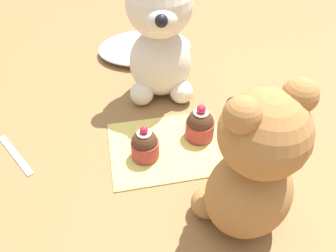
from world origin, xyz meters
name	(u,v)px	position (x,y,z in m)	size (l,w,h in m)	color
ground_plane	(168,147)	(0.00, 0.00, 0.00)	(4.00, 4.00, 0.00)	olive
knitted_placemat	(168,146)	(0.00, 0.00, 0.00)	(0.22, 0.18, 0.01)	#E0D166
tulle_cloth	(145,47)	(0.01, 0.37, 0.02)	(0.25, 0.20, 0.03)	silver
teddy_bear_cream	(160,36)	(0.02, 0.18, 0.14)	(0.15, 0.16, 0.28)	silver
teddy_bear_tan	(252,170)	(0.08, -0.18, 0.12)	(0.15, 0.14, 0.25)	#A3703D
cupcake_near_cream_bear	(200,125)	(0.07, 0.02, 0.03)	(0.06, 0.06, 0.08)	#993333
cupcake_near_tan_bear	(145,145)	(-0.05, -0.02, 0.03)	(0.05, 0.05, 0.07)	#993333
teaspoon	(15,154)	(-0.29, 0.04, 0.00)	(0.13, 0.01, 0.01)	silver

